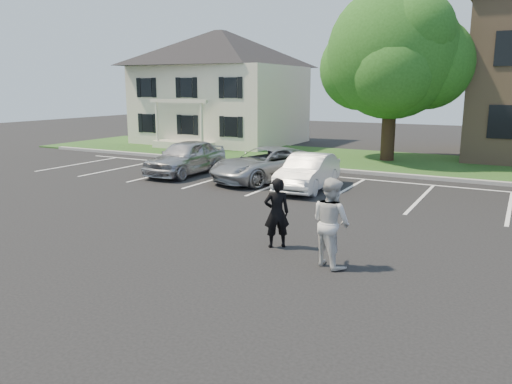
# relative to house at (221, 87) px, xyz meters

# --- Properties ---
(ground_plane) EXTENTS (90.00, 90.00, 0.00)m
(ground_plane) POSITION_rel_house_xyz_m (13.00, -19.97, -3.83)
(ground_plane) COLOR black
(ground_plane) RESTS_ON ground
(curb) EXTENTS (40.00, 0.30, 0.15)m
(curb) POSITION_rel_house_xyz_m (13.00, -7.97, -3.75)
(curb) COLOR gray
(curb) RESTS_ON ground
(grass_strip) EXTENTS (44.00, 8.00, 0.08)m
(grass_strip) POSITION_rel_house_xyz_m (13.00, -3.97, -3.79)
(grass_strip) COLOR #194417
(grass_strip) RESTS_ON ground
(stall_lines) EXTENTS (34.00, 5.36, 0.01)m
(stall_lines) POSITION_rel_house_xyz_m (14.40, -11.02, -3.82)
(stall_lines) COLOR white
(stall_lines) RESTS_ON ground
(house) EXTENTS (10.30, 9.22, 7.60)m
(house) POSITION_rel_house_xyz_m (0.00, 0.00, 0.00)
(house) COLOR beige
(house) RESTS_ON ground
(tree) EXTENTS (7.80, 7.20, 8.80)m
(tree) POSITION_rel_house_xyz_m (12.61, -3.48, 1.52)
(tree) COLOR black
(tree) RESTS_ON ground
(man_black_suit) EXTENTS (0.75, 0.71, 1.72)m
(man_black_suit) POSITION_rel_house_xyz_m (13.71, -19.25, -2.97)
(man_black_suit) COLOR black
(man_black_suit) RESTS_ON ground
(man_white_shirt) EXTENTS (1.19, 1.11, 1.95)m
(man_white_shirt) POSITION_rel_house_xyz_m (15.31, -19.85, -2.85)
(man_white_shirt) COLOR silver
(man_white_shirt) RESTS_ON ground
(car_silver_west) EXTENTS (1.87, 4.54, 1.54)m
(car_silver_west) POSITION_rel_house_xyz_m (5.58, -11.81, -3.06)
(car_silver_west) COLOR #ACACB0
(car_silver_west) RESTS_ON ground
(car_silver_minivan) EXTENTS (3.97, 5.51, 1.39)m
(car_silver_minivan) POSITION_rel_house_xyz_m (9.47, -11.55, -3.13)
(car_silver_minivan) COLOR #9FA2A6
(car_silver_minivan) RESTS_ON ground
(car_white_sedan) EXTENTS (1.69, 4.16, 1.34)m
(car_white_sedan) POSITION_rel_house_xyz_m (11.67, -12.35, -3.16)
(car_white_sedan) COLOR white
(car_white_sedan) RESTS_ON ground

